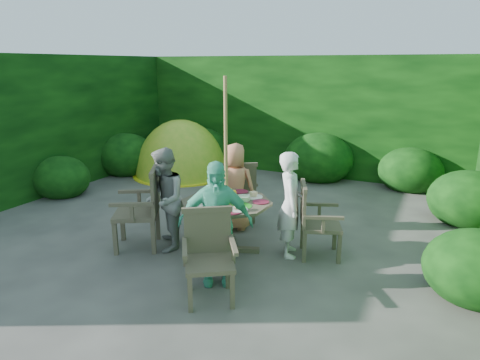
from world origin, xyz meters
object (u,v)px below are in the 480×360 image
at_px(parasol_pole, 226,168).
at_px(garden_chair_left, 143,207).
at_px(garden_chair_back, 238,191).
at_px(garden_chair_front, 209,254).
at_px(child_right, 291,204).
at_px(patio_table, 227,209).
at_px(child_left, 164,200).
at_px(child_back, 234,187).
at_px(dome_tent, 181,174).
at_px(child_front, 215,223).
at_px(garden_chair_right, 315,219).

xyz_separation_m(parasol_pole, garden_chair_left, (-1.04, -0.34, -0.55)).
distance_m(garden_chair_back, garden_chair_front, 2.21).
bearing_deg(child_right, patio_table, 87.15).
height_order(child_left, child_back, child_left).
height_order(child_back, dome_tent, child_back).
relative_size(garden_chair_back, dome_tent, 0.38).
bearing_deg(child_front, child_left, 126.82).
bearing_deg(child_left, child_back, 121.18).
distance_m(child_right, dome_tent, 4.50).
bearing_deg(child_left, child_front, 31.18).
relative_size(garden_chair_left, garden_chair_front, 1.16).
bearing_deg(garden_chair_left, garden_chair_front, 33.21).
xyz_separation_m(child_left, child_front, (1.02, -0.50, 0.02)).
distance_m(garden_chair_right, child_front, 1.37).
bearing_deg(child_front, garden_chair_front, -101.86).
relative_size(patio_table, child_left, 1.11).
xyz_separation_m(garden_chair_right, garden_chair_left, (-2.08, -0.69, 0.07)).
relative_size(garden_chair_left, child_right, 0.77).
xyz_separation_m(child_right, dome_tent, (-3.45, 2.82, -0.66)).
xyz_separation_m(patio_table, garden_chair_back, (-0.34, 1.05, -0.09)).
bearing_deg(garden_chair_front, garden_chair_left, 119.25).
bearing_deg(dome_tent, garden_chair_left, -60.78).
xyz_separation_m(parasol_pole, garden_chair_right, (1.04, 0.35, -0.62)).
relative_size(garden_chair_left, dome_tent, 0.43).
distance_m(patio_table, dome_tent, 4.13).
bearing_deg(dome_tent, garden_chair_right, -32.74).
relative_size(garden_chair_right, dome_tent, 0.38).
relative_size(child_back, child_front, 0.92).
distance_m(patio_table, garden_chair_left, 1.10).
distance_m(garden_chair_right, dome_tent, 4.65).
bearing_deg(garden_chair_front, dome_tent, 92.93).
relative_size(garden_chair_back, child_back, 0.72).
bearing_deg(garden_chair_front, child_front, 71.85).
distance_m(garden_chair_right, garden_chair_back, 1.55).
relative_size(garden_chair_left, child_back, 0.81).
relative_size(garden_chair_front, child_right, 0.67).
bearing_deg(parasol_pole, patio_table, 31.65).
relative_size(patio_table, dome_tent, 0.62).
bearing_deg(child_right, child_left, 87.21).
bearing_deg(child_left, garden_chair_front, 21.43).
bearing_deg(garden_chair_right, child_front, 124.07).
height_order(parasol_pole, garden_chair_left, parasol_pole).
relative_size(garden_chair_right, garden_chair_front, 1.01).
bearing_deg(child_back, child_front, 97.21).
height_order(garden_chair_right, garden_chair_back, garden_chair_back).
bearing_deg(child_back, patio_table, 97.49).
bearing_deg(child_left, garden_chair_back, 129.54).
xyz_separation_m(garden_chair_right, garden_chair_back, (-1.38, 0.70, 0.01)).
distance_m(patio_table, child_back, 0.80).
xyz_separation_m(garden_chair_left, garden_chair_front, (1.38, -0.71, -0.07)).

